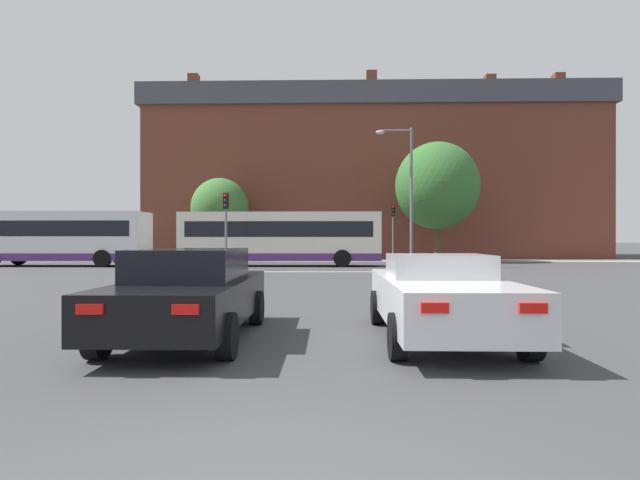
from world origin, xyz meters
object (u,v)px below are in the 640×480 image
object	(u,v)px
traffic_light_far_right	(393,223)
pedestrian_waiting	(273,247)
car_saloon_left	(190,293)
traffic_light_near_left	(226,218)
car_roadster_right	(440,296)
bus_crossing_trailing	(59,237)
bus_crossing_lead	(281,237)
street_lamp_junction	(406,183)

from	to	relation	value
traffic_light_far_right	pedestrian_waiting	xyz separation A→B (m)	(-8.80, 0.87, -1.71)
car_saloon_left	traffic_light_near_left	size ratio (longest dim) A/B	1.14
car_roadster_right	pedestrian_waiting	world-z (taller)	pedestrian_waiting
traffic_light_far_right	pedestrian_waiting	distance (m)	9.01
car_roadster_right	bus_crossing_trailing	bearing A→B (deg)	130.17
traffic_light_far_right	pedestrian_waiting	size ratio (longest dim) A/B	2.34
car_saloon_left	pedestrian_waiting	bearing A→B (deg)	93.72
bus_crossing_lead	bus_crossing_trailing	bearing A→B (deg)	91.29
bus_crossing_lead	traffic_light_far_right	bearing A→B (deg)	-49.31
bus_crossing_lead	bus_crossing_trailing	world-z (taller)	bus_crossing_trailing
car_saloon_left	car_roadster_right	xyz separation A→B (m)	(4.04, 0.10, -0.05)
street_lamp_junction	car_saloon_left	bearing A→B (deg)	-107.70
street_lamp_junction	pedestrian_waiting	bearing A→B (deg)	134.76
bus_crossing_trailing	street_lamp_junction	size ratio (longest dim) A/B	1.32
bus_crossing_trailing	traffic_light_near_left	world-z (taller)	traffic_light_near_left
pedestrian_waiting	traffic_light_near_left	bearing A→B (deg)	-92.67
bus_crossing_lead	traffic_light_far_right	size ratio (longest dim) A/B	2.90
street_lamp_junction	pedestrian_waiting	xyz separation A→B (m)	(-8.55, 8.63, -3.75)
traffic_light_near_left	pedestrian_waiting	bearing A→B (deg)	84.97
traffic_light_far_right	car_saloon_left	bearing A→B (deg)	-103.47
bus_crossing_trailing	traffic_light_near_left	distance (m)	11.61
car_roadster_right	bus_crossing_trailing	distance (m)	27.83
traffic_light_far_right	street_lamp_junction	xyz separation A→B (m)	(-0.25, -7.76, 2.03)
traffic_light_far_right	bus_crossing_lead	bearing A→B (deg)	-139.31
traffic_light_near_left	street_lamp_junction	world-z (taller)	street_lamp_junction
car_saloon_left	car_roadster_right	world-z (taller)	car_saloon_left
bus_crossing_lead	bus_crossing_trailing	size ratio (longest dim) A/B	1.13
car_saloon_left	bus_crossing_trailing	distance (m)	25.47
bus_crossing_lead	traffic_light_near_left	bearing A→B (deg)	151.16
bus_crossing_trailing	traffic_light_far_right	xyz separation A→B (m)	(20.69, 6.71, 1.01)
bus_crossing_lead	street_lamp_junction	size ratio (longest dim) A/B	1.49
traffic_light_far_right	traffic_light_near_left	xyz separation A→B (m)	(-9.82, -10.70, -0.06)
street_lamp_junction	traffic_light_near_left	bearing A→B (deg)	-162.89
car_roadster_right	traffic_light_near_left	bearing A→B (deg)	112.38
car_roadster_right	pedestrian_waiting	bearing A→B (deg)	101.82
car_roadster_right	traffic_light_far_right	distance (m)	28.08
bus_crossing_lead	street_lamp_junction	xyz separation A→B (m)	(7.21, -1.34, 3.06)
car_saloon_left	car_roadster_right	size ratio (longest dim) A/B	0.98
bus_crossing_lead	pedestrian_waiting	distance (m)	7.44
bus_crossing_trailing	bus_crossing_lead	bearing A→B (deg)	-88.71
bus_crossing_trailing	traffic_light_near_left	bearing A→B (deg)	-110.16
bus_crossing_trailing	car_roadster_right	bearing A→B (deg)	-139.58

